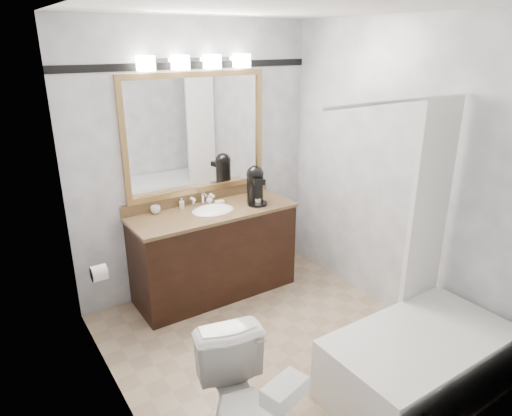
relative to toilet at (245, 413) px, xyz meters
name	(u,v)px	position (x,y,z in m)	size (l,w,h in m)	color
room	(279,199)	(0.78, 0.77, 0.88)	(2.42, 2.62, 2.52)	tan
vanity	(214,250)	(0.78, 1.79, 0.07)	(1.53, 0.58, 0.97)	black
mirror	(197,134)	(0.78, 2.05, 1.13)	(1.40, 0.04, 1.10)	#AC864D
vanity_light_bar	(196,62)	(0.78, 2.00, 1.76)	(1.02, 0.14, 0.12)	silver
accent_stripe	(193,65)	(0.78, 2.06, 1.73)	(2.40, 0.01, 0.06)	black
bathtub	(419,353)	(1.33, -0.13, -0.09)	(1.30, 0.75, 1.96)	white
tp_roll	(99,273)	(-0.36, 1.43, 0.33)	(0.12, 0.12, 0.11)	white
toilet	(245,413)	(0.00, 0.00, 0.00)	(0.41, 0.72, 0.74)	white
tissue_box	(285,391)	(0.00, -0.35, 0.41)	(0.22, 0.12, 0.09)	white
coffee_maker	(255,184)	(1.21, 1.74, 0.67)	(0.19, 0.24, 0.36)	black
cup_left	(155,210)	(0.31, 1.99, 0.52)	(0.09, 0.09, 0.07)	white
soap_bottle_a	(182,203)	(0.56, 1.99, 0.53)	(0.04, 0.04, 0.09)	white
soap_bottle_b	(209,199)	(0.84, 1.97, 0.52)	(0.06, 0.06, 0.08)	white
soap_bar	(220,202)	(0.91, 1.90, 0.49)	(0.09, 0.05, 0.03)	beige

